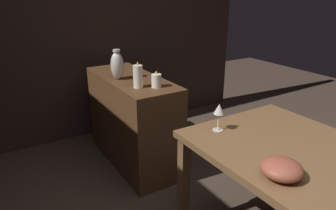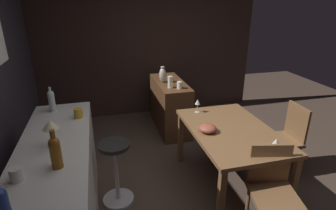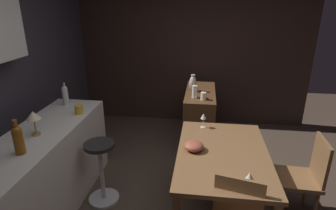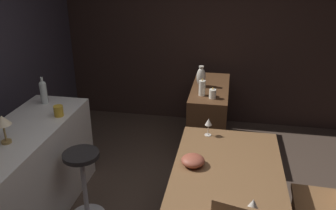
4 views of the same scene
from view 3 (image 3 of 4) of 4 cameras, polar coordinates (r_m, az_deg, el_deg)
name	(u,v)px [view 3 (image 3 of 4)]	position (r m, az deg, el deg)	size (l,w,h in m)	color
wall_side_right	(181,50)	(4.93, 2.58, 11.28)	(0.10, 4.40, 2.60)	#33231E
dining_table	(222,160)	(2.79, 11.09, -10.94)	(1.33, 0.86, 0.74)	brown
kitchen_counter	(41,177)	(3.13, -24.69, -13.29)	(2.10, 0.60, 0.90)	silver
sideboard_cabinet	(199,117)	(4.35, 6.48, -2.37)	(1.10, 0.44, 0.82)	#56351E
chair_by_doorway	(305,175)	(3.13, 26.26, -12.81)	(0.42, 0.42, 0.88)	brown
bar_stool	(101,171)	(3.16, -13.49, -12.98)	(0.34, 0.34, 0.71)	#262323
wine_glass_left	(203,117)	(3.16, 7.28, -2.44)	(0.06, 0.06, 0.17)	silver
wine_glass_right	(249,177)	(2.26, 16.38, -14.02)	(0.07, 0.07, 0.14)	silver
fruit_bowl	(194,146)	(2.72, 5.34, -8.38)	(0.19, 0.19, 0.09)	#9E4C38
wine_bottle_amber	(18,139)	(2.60, -28.42, -6.07)	(0.08, 0.08, 0.31)	#8C5114
wine_bottle_clear	(65,95)	(3.59, -20.35, 2.02)	(0.07, 0.07, 0.28)	silver
cup_mustard	(79,110)	(3.28, -17.80, -0.90)	(0.12, 0.09, 0.10)	gold
counter_lamp	(33,117)	(2.87, -25.91, -2.24)	(0.13, 0.13, 0.24)	#A58447
pillar_candle_tall	(195,92)	(3.90, 5.49, 2.74)	(0.07, 0.07, 0.20)	white
pillar_candle_short	(203,96)	(3.84, 7.29, 1.84)	(0.08, 0.08, 0.13)	white
vase_ceramic_ivory	(193,83)	(4.18, 5.12, 4.44)	(0.11, 0.11, 0.25)	beige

